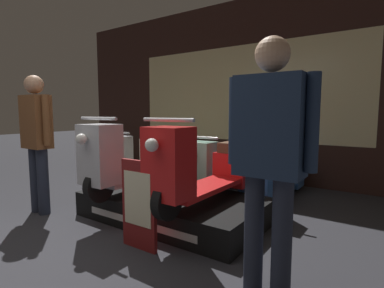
{
  "coord_description": "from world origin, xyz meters",
  "views": [
    {
      "loc": [
        2.45,
        -1.1,
        1.22
      ],
      "look_at": [
        0.15,
        2.21,
        0.78
      ],
      "focal_mm": 28.0,
      "sensor_mm": 36.0,
      "label": 1
    }
  ],
  "objects_px": {
    "person_left_browsing": "(37,135)",
    "price_sign_board": "(139,204)",
    "scooter_display_right": "(206,169)",
    "person_right_browsing": "(270,147)",
    "scooter_display_left": "(141,161)",
    "scooter_backrow_3": "(274,175)",
    "scooter_backrow_1": "(179,163)",
    "scooter_backrow_2": "(222,168)",
    "scooter_backrow_0": "(144,159)"
  },
  "relations": [
    {
      "from": "person_left_browsing",
      "to": "price_sign_board",
      "type": "distance_m",
      "value": 1.76
    },
    {
      "from": "scooter_display_right",
      "to": "person_right_browsing",
      "type": "xyz_separation_m",
      "value": [
        0.94,
        -0.72,
        0.36
      ]
    },
    {
      "from": "person_left_browsing",
      "to": "scooter_display_left",
      "type": "bearing_deg",
      "value": 36.12
    },
    {
      "from": "person_left_browsing",
      "to": "person_right_browsing",
      "type": "bearing_deg",
      "value": -0.0
    },
    {
      "from": "scooter_backrow_3",
      "to": "scooter_backrow_1",
      "type": "bearing_deg",
      "value": 180.0
    },
    {
      "from": "scooter_backrow_1",
      "to": "scooter_backrow_3",
      "type": "xyz_separation_m",
      "value": [
        1.65,
        0.0,
        0.0
      ]
    },
    {
      "from": "price_sign_board",
      "to": "scooter_backrow_2",
      "type": "bearing_deg",
      "value": 99.62
    },
    {
      "from": "scooter_display_left",
      "to": "price_sign_board",
      "type": "distance_m",
      "value": 1.02
    },
    {
      "from": "person_left_browsing",
      "to": "price_sign_board",
      "type": "bearing_deg",
      "value": -0.22
    },
    {
      "from": "scooter_display_left",
      "to": "person_right_browsing",
      "type": "bearing_deg",
      "value": -21.22
    },
    {
      "from": "scooter_backrow_0",
      "to": "scooter_backrow_1",
      "type": "height_order",
      "value": "same"
    },
    {
      "from": "scooter_backrow_3",
      "to": "scooter_backrow_0",
      "type": "bearing_deg",
      "value": 180.0
    },
    {
      "from": "scooter_display_left",
      "to": "scooter_backrow_3",
      "type": "xyz_separation_m",
      "value": [
        1.15,
        1.42,
        -0.28
      ]
    },
    {
      "from": "scooter_backrow_0",
      "to": "scooter_backrow_3",
      "type": "relative_size",
      "value": 1.0
    },
    {
      "from": "scooter_display_right",
      "to": "scooter_backrow_0",
      "type": "height_order",
      "value": "scooter_display_right"
    },
    {
      "from": "scooter_backrow_0",
      "to": "person_left_browsing",
      "type": "xyz_separation_m",
      "value": [
        0.34,
        -2.14,
        0.59
      ]
    },
    {
      "from": "scooter_backrow_1",
      "to": "scooter_backrow_3",
      "type": "relative_size",
      "value": 1.0
    },
    {
      "from": "person_right_browsing",
      "to": "price_sign_board",
      "type": "distance_m",
      "value": 1.31
    },
    {
      "from": "scooter_display_left",
      "to": "price_sign_board",
      "type": "relative_size",
      "value": 2.14
    },
    {
      "from": "scooter_backrow_0",
      "to": "scooter_backrow_2",
      "type": "xyz_separation_m",
      "value": [
        1.65,
        0.0,
        0.0
      ]
    },
    {
      "from": "scooter_backrow_2",
      "to": "scooter_backrow_3",
      "type": "relative_size",
      "value": 1.0
    },
    {
      "from": "scooter_display_right",
      "to": "scooter_backrow_2",
      "type": "height_order",
      "value": "scooter_display_right"
    },
    {
      "from": "scooter_backrow_1",
      "to": "scooter_backrow_2",
      "type": "xyz_separation_m",
      "value": [
        0.83,
        0.0,
        0.0
      ]
    },
    {
      "from": "scooter_display_left",
      "to": "scooter_backrow_1",
      "type": "relative_size",
      "value": 1.0
    },
    {
      "from": "scooter_backrow_2",
      "to": "scooter_backrow_3",
      "type": "xyz_separation_m",
      "value": [
        0.83,
        0.0,
        0.0
      ]
    },
    {
      "from": "scooter_display_left",
      "to": "person_left_browsing",
      "type": "relative_size",
      "value": 1.04
    },
    {
      "from": "scooter_display_left",
      "to": "scooter_backrow_2",
      "type": "relative_size",
      "value": 1.0
    },
    {
      "from": "scooter_display_right",
      "to": "price_sign_board",
      "type": "distance_m",
      "value": 0.8
    },
    {
      "from": "person_right_browsing",
      "to": "price_sign_board",
      "type": "bearing_deg",
      "value": -179.68
    },
    {
      "from": "scooter_backrow_2",
      "to": "person_left_browsing",
      "type": "relative_size",
      "value": 1.04
    },
    {
      "from": "scooter_display_left",
      "to": "person_left_browsing",
      "type": "xyz_separation_m",
      "value": [
        -0.99,
        -0.72,
        0.31
      ]
    },
    {
      "from": "price_sign_board",
      "to": "person_left_browsing",
      "type": "bearing_deg",
      "value": 179.78
    },
    {
      "from": "person_left_browsing",
      "to": "person_right_browsing",
      "type": "xyz_separation_m",
      "value": [
        2.85,
        -0.0,
        0.05
      ]
    },
    {
      "from": "scooter_display_right",
      "to": "scooter_backrow_1",
      "type": "relative_size",
      "value": 1.0
    },
    {
      "from": "scooter_backrow_0",
      "to": "scooter_backrow_3",
      "type": "distance_m",
      "value": 2.48
    },
    {
      "from": "scooter_backrow_0",
      "to": "price_sign_board",
      "type": "distance_m",
      "value": 2.95
    },
    {
      "from": "scooter_backrow_0",
      "to": "person_right_browsing",
      "type": "distance_m",
      "value": 3.9
    },
    {
      "from": "scooter_backrow_2",
      "to": "person_right_browsing",
      "type": "distance_m",
      "value": 2.71
    },
    {
      "from": "person_left_browsing",
      "to": "scooter_display_right",
      "type": "bearing_deg",
      "value": 20.73
    },
    {
      "from": "scooter_backrow_0",
      "to": "person_left_browsing",
      "type": "bearing_deg",
      "value": -80.87
    },
    {
      "from": "scooter_backrow_2",
      "to": "price_sign_board",
      "type": "distance_m",
      "value": 2.18
    },
    {
      "from": "scooter_backrow_3",
      "to": "scooter_display_right",
      "type": "bearing_deg",
      "value": -99.1
    },
    {
      "from": "scooter_backrow_2",
      "to": "scooter_display_left",
      "type": "bearing_deg",
      "value": -102.68
    },
    {
      "from": "scooter_backrow_1",
      "to": "scooter_backrow_0",
      "type": "bearing_deg",
      "value": 180.0
    },
    {
      "from": "scooter_backrow_0",
      "to": "price_sign_board",
      "type": "height_order",
      "value": "scooter_backrow_0"
    },
    {
      "from": "person_right_browsing",
      "to": "scooter_display_left",
      "type": "bearing_deg",
      "value": 158.78
    },
    {
      "from": "scooter_backrow_0",
      "to": "scooter_backrow_3",
      "type": "bearing_deg",
      "value": 0.0
    },
    {
      "from": "scooter_backrow_2",
      "to": "person_right_browsing",
      "type": "bearing_deg",
      "value": -54.29
    },
    {
      "from": "scooter_display_left",
      "to": "person_right_browsing",
      "type": "height_order",
      "value": "person_right_browsing"
    },
    {
      "from": "scooter_display_right",
      "to": "scooter_backrow_1",
      "type": "xyz_separation_m",
      "value": [
        -1.43,
        1.42,
        -0.28
      ]
    }
  ]
}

